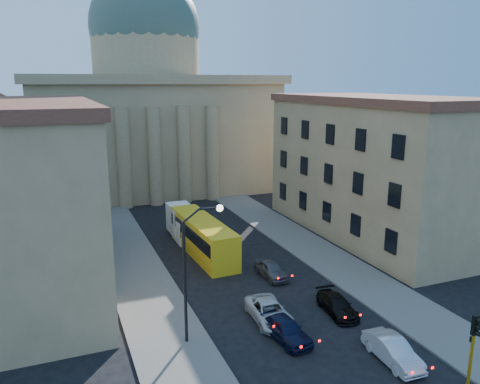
# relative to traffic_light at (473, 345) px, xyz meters

# --- Properties ---
(sidewalk_left) EXTENTS (5.00, 60.00, 0.15)m
(sidewalk_left) POSITION_rel_traffic_light_xyz_m (-13.80, 20.00, -2.51)
(sidewalk_left) COLOR #5E5B56
(sidewalk_left) RESTS_ON ground
(sidewalk_right) EXTENTS (5.00, 60.00, 0.15)m
(sidewalk_right) POSITION_rel_traffic_light_xyz_m (3.20, 20.00, -2.51)
(sidewalk_right) COLOR #5E5B56
(sidewalk_right) RESTS_ON ground
(church) EXTENTS (68.02, 28.76, 36.60)m
(church) POSITION_rel_traffic_light_xyz_m (-5.30, 57.47, 9.29)
(church) COLOR #887354
(church) RESTS_ON ground
(building_left) EXTENTS (11.60, 26.60, 14.70)m
(building_left) POSITION_rel_traffic_light_xyz_m (-22.30, 24.00, 4.84)
(building_left) COLOR tan
(building_left) RESTS_ON ground
(building_right) EXTENTS (11.60, 26.60, 14.70)m
(building_right) POSITION_rel_traffic_light_xyz_m (11.70, 24.00, 4.84)
(building_right) COLOR tan
(building_right) RESTS_ON ground
(traffic_light) EXTENTS (0.34, 0.29, 4.30)m
(traffic_light) POSITION_rel_traffic_light_xyz_m (0.00, 0.00, 0.00)
(traffic_light) COLOR gold
(traffic_light) RESTS_ON ground
(street_lamp) EXTENTS (2.62, 0.44, 8.83)m
(street_lamp) POSITION_rel_traffic_light_xyz_m (-12.27, 10.00, 2.70)
(street_lamp) COLOR black
(street_lamp) RESTS_ON ground
(car_left_near) EXTENTS (2.25, 4.49, 1.47)m
(car_left_near) POSITION_rel_traffic_light_xyz_m (-6.81, 8.05, -1.85)
(car_left_near) COLOR black
(car_left_near) RESTS_ON ground
(car_right_near) EXTENTS (1.70, 4.41, 1.43)m
(car_right_near) POSITION_rel_traffic_light_xyz_m (-2.09, 3.54, -1.87)
(car_right_near) COLOR #B5B8BD
(car_right_near) RESTS_ON ground
(car_left_mid) EXTENTS (2.59, 5.06, 1.37)m
(car_left_mid) POSITION_rel_traffic_light_xyz_m (-6.76, 10.61, -1.90)
(car_left_mid) COLOR silver
(car_left_mid) RESTS_ON ground
(car_right_mid) EXTENTS (2.13, 4.41, 1.24)m
(car_right_mid) POSITION_rel_traffic_light_xyz_m (-1.80, 9.80, -1.97)
(car_right_mid) COLOR black
(car_right_mid) RESTS_ON ground
(car_right_far) EXTENTS (1.74, 4.09, 1.38)m
(car_right_far) POSITION_rel_traffic_light_xyz_m (-3.42, 17.26, -1.90)
(car_right_far) COLOR #47474C
(car_right_far) RESTS_ON ground
(car_right_distant) EXTENTS (1.80, 4.42, 1.42)m
(car_right_distant) POSITION_rel_traffic_light_xyz_m (-4.50, 31.62, -1.87)
(car_right_distant) COLOR black
(car_right_distant) RESTS_ON ground
(city_bus) EXTENTS (3.31, 12.02, 3.36)m
(city_bus) POSITION_rel_traffic_light_xyz_m (-7.08, 24.76, -0.78)
(city_bus) COLOR yellow
(city_bus) RESTS_ON ground
(box_truck) EXTENTS (2.37, 5.88, 3.22)m
(box_truck) POSITION_rel_traffic_light_xyz_m (-7.53, 30.35, -1.06)
(box_truck) COLOR white
(box_truck) RESTS_ON ground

